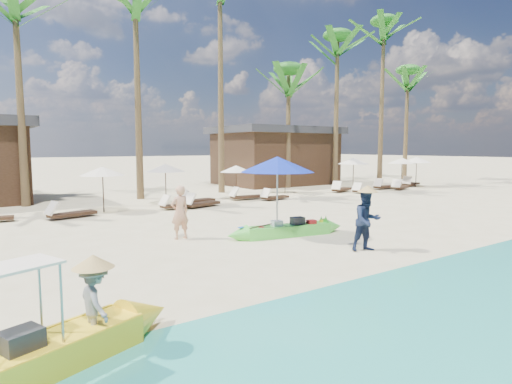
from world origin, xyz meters
TOP-DOWN VIEW (x-y plane):
  - ground at (0.00, 0.00)m, footprint 240.00×240.00m
  - wet_sand_strip at (0.00, -5.00)m, footprint 240.00×4.50m
  - green_canoe at (2.57, 1.83)m, footprint 4.52×1.11m
  - yellow_canoe at (-5.57, -3.06)m, footprint 5.34×2.30m
  - tourist at (-0.41, 3.37)m, footprint 0.63×0.44m
  - vendor_green at (3.09, -0.91)m, footprint 0.95×0.83m
  - vendor_yellow at (-4.44, -2.68)m, footprint 0.46×0.72m
  - blue_umbrella at (2.21, 1.91)m, footprint 2.34×2.34m
  - resort_parasol_5 at (-0.84, 10.20)m, footprint 1.92×1.92m
  - lounger_5_left at (-2.42, 9.37)m, footprint 1.98×1.01m
  - resort_parasol_6 at (2.37, 11.04)m, footprint 1.94×1.94m
  - lounger_6_left at (2.17, 9.36)m, footprint 1.82×0.74m
  - lounger_6_right at (3.27, 9.17)m, footprint 1.98×1.05m
  - resort_parasol_7 at (6.31, 10.86)m, footprint 1.77×1.77m
  - lounger_7_left at (3.49, 10.26)m, footprint 2.07×0.91m
  - lounger_7_right at (6.57, 10.40)m, footprint 1.91×0.71m
  - resort_parasol_8 at (10.39, 11.76)m, footprint 1.96×1.96m
  - lounger_8_left at (7.76, 9.43)m, footprint 1.74×0.73m
  - resort_parasol_9 at (15.56, 11.01)m, footprint 2.04×2.04m
  - lounger_9_left at (14.42, 9.27)m, footprint 1.79×0.94m
  - lounger_9_right at (13.73, 10.33)m, footprint 1.96×1.18m
  - resort_parasol_10 at (19.79, 10.36)m, footprint 1.99×1.99m
  - lounger_10_left at (17.95, 9.10)m, footprint 1.97×1.11m
  - lounger_10_right at (17.45, 9.96)m, footprint 1.94×0.65m
  - resort_parasol_11 at (20.71, 9.83)m, footprint 2.05×2.05m
  - lounger_11_left at (20.63, 10.21)m, footprint 2.08×1.12m
  - palm_3 at (-3.36, 14.27)m, footprint 2.08×2.08m
  - palm_4 at (2.15, 14.01)m, footprint 2.08×2.08m
  - palm_5 at (7.45, 14.38)m, footprint 2.08×2.08m
  - palm_6 at (12.84, 14.52)m, footprint 2.08×2.08m
  - palm_7 at (16.57, 13.68)m, footprint 2.08×2.08m
  - palm_8 at (21.07, 13.33)m, footprint 2.08×2.08m
  - palm_9 at (26.21, 14.81)m, footprint 2.08×2.08m
  - pavilion_east at (14.00, 17.50)m, footprint 8.80×6.60m

SIDE VIEW (x-z plane):
  - ground at x=0.00m, z-range 0.00..0.00m
  - wet_sand_strip at x=0.00m, z-range 0.00..0.01m
  - lounger_8_left at x=7.76m, z-range -0.10..0.48m
  - lounger_9_left at x=14.42m, z-range -0.10..0.49m
  - green_canoe at x=2.57m, z-range -0.09..0.48m
  - lounger_6_left at x=2.17m, z-range -0.10..0.50m
  - lounger_7_right at x=6.57m, z-range -0.11..0.53m
  - lounger_9_right at x=13.73m, z-range -0.11..0.53m
  - lounger_10_left at x=17.95m, z-range -0.11..0.53m
  - lounger_5_left at x=-2.42m, z-range -0.11..0.54m
  - lounger_6_right at x=3.27m, z-range -0.11..0.54m
  - lounger_10_right at x=17.45m, z-range -0.11..0.54m
  - lounger_11_left at x=20.63m, z-range -0.11..0.56m
  - lounger_7_left at x=3.49m, z-range -0.11..0.57m
  - yellow_canoe at x=-5.57m, z-range -0.49..0.96m
  - vendor_yellow at x=-4.44m, z-range 0.18..1.24m
  - tourist at x=-0.41m, z-range 0.00..1.65m
  - vendor_green at x=3.09m, z-range 0.00..1.67m
  - resort_parasol_7 at x=6.31m, z-range 0.73..2.56m
  - resort_parasol_5 at x=-0.84m, z-range 0.79..2.77m
  - resort_parasol_6 at x=2.37m, z-range 0.80..2.80m
  - resort_parasol_8 at x=10.39m, z-range 0.81..2.83m
  - resort_parasol_10 at x=19.79m, z-range 0.82..2.87m
  - resort_parasol_9 at x=15.56m, z-range 0.84..2.94m
  - resort_parasol_11 at x=20.71m, z-range 0.85..2.97m
  - pavilion_east at x=14.00m, z-range 0.05..4.35m
  - blue_umbrella at x=2.21m, z-range 1.02..3.53m
  - palm_6 at x=12.84m, z-range 2.79..11.31m
  - palm_9 at x=26.21m, z-range 3.14..12.97m
  - palm_3 at x=-3.36m, z-range 3.32..13.83m
  - palm_7 at x=16.57m, z-range 3.46..14.53m
  - palm_4 at x=2.15m, z-range 3.60..15.30m
  - palm_8 at x=21.07m, z-range 3.83..16.53m
  - palm_5 at x=7.45m, z-range 4.02..17.62m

